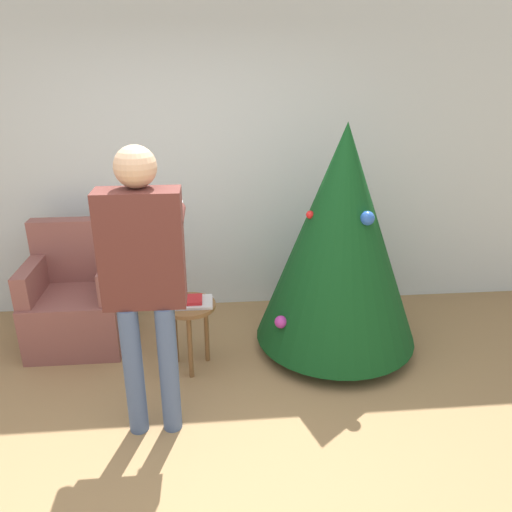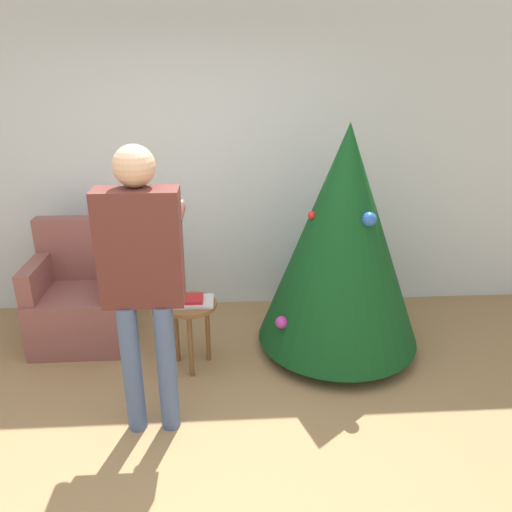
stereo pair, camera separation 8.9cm
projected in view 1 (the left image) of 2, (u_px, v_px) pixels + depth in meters
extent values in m
plane|color=#99754C|center=(188.00, 482.00, 2.82)|extent=(14.00, 14.00, 0.00)
cube|color=silver|center=(189.00, 165.00, 4.38)|extent=(8.00, 0.06, 2.70)
cylinder|color=brown|center=(334.00, 340.00, 4.14)|extent=(0.10, 0.10, 0.10)
cone|color=#0F4219|center=(341.00, 237.00, 3.80)|extent=(1.28, 1.28, 1.71)
sphere|color=#2856B2|center=(367.00, 218.00, 3.52)|extent=(0.10, 0.10, 0.10)
sphere|color=red|center=(310.00, 215.00, 3.66)|extent=(0.06, 0.06, 0.06)
sphere|color=#B23399|center=(281.00, 322.00, 3.73)|extent=(0.10, 0.10, 0.10)
cube|color=brown|center=(79.00, 318.00, 4.11)|extent=(0.74, 0.67, 0.47)
cube|color=brown|center=(78.00, 250.00, 4.17)|extent=(0.74, 0.14, 0.53)
cube|color=brown|center=(33.00, 279.00, 3.95)|extent=(0.12, 0.60, 0.26)
cube|color=brown|center=(112.00, 276.00, 4.00)|extent=(0.12, 0.60, 0.26)
cylinder|color=#475B84|center=(134.00, 372.00, 3.06)|extent=(0.12, 0.12, 0.87)
cylinder|color=#475B84|center=(169.00, 370.00, 3.08)|extent=(0.12, 0.12, 0.87)
cube|color=#562823|center=(142.00, 249.00, 2.83)|extent=(0.48, 0.20, 0.69)
sphere|color=tan|center=(135.00, 167.00, 2.69)|extent=(0.24, 0.24, 0.24)
cylinder|color=#562823|center=(109.00, 217.00, 2.94)|extent=(0.08, 0.30, 0.08)
cylinder|color=#562823|center=(178.00, 215.00, 2.97)|extent=(0.08, 0.30, 0.08)
cube|color=white|center=(180.00, 206.00, 3.15)|extent=(0.04, 0.14, 0.04)
cylinder|color=brown|center=(189.00, 306.00, 3.68)|extent=(0.40, 0.40, 0.03)
cylinder|color=brown|center=(190.00, 347.00, 3.65)|extent=(0.04, 0.04, 0.51)
cylinder|color=brown|center=(207.00, 332.00, 3.85)|extent=(0.04, 0.04, 0.51)
cylinder|color=brown|center=(175.00, 333.00, 3.83)|extent=(0.04, 0.04, 0.51)
cube|color=silver|center=(189.00, 303.00, 3.67)|extent=(0.35, 0.22, 0.02)
cube|color=#B21E23|center=(189.00, 300.00, 3.66)|extent=(0.20, 0.15, 0.02)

